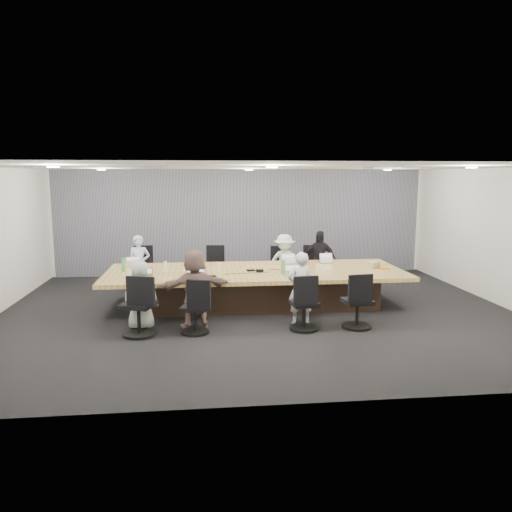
{
  "coord_description": "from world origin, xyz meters",
  "views": [
    {
      "loc": [
        -1.09,
        -9.4,
        2.64
      ],
      "look_at": [
        0.0,
        0.4,
        1.05
      ],
      "focal_mm": 35.0,
      "sensor_mm": 36.0,
      "label": 1
    }
  ],
  "objects": [
    {
      "name": "bottle_clear",
      "position": [
        -1.8,
        0.43,
        0.85
      ],
      "size": [
        0.09,
        0.09,
        0.22
      ],
      "primitive_type": "cylinder",
      "rotation": [
        0.0,
        0.0,
        -0.36
      ],
      "color": "silver",
      "rests_on": "conference_table"
    },
    {
      "name": "person_5",
      "position": [
        -1.21,
        -0.85,
        0.7
      ],
      "size": [
        1.35,
        0.71,
        1.39
      ],
      "primitive_type": "imported",
      "rotation": [
        0.0,
        0.0,
        3.38
      ],
      "color": "#735751",
      "rests_on": "ground"
    },
    {
      "name": "laptop_4",
      "position": [
        -2.14,
        -0.3,
        0.75
      ],
      "size": [
        0.31,
        0.22,
        0.02
      ],
      "primitive_type": "cube",
      "rotation": [
        0.0,
        0.0,
        -0.03
      ],
      "color": "#8C6647",
      "rests_on": "conference_table"
    },
    {
      "name": "laptop_5",
      "position": [
        -1.21,
        -0.3,
        0.75
      ],
      "size": [
        0.38,
        0.28,
        0.02
      ],
      "primitive_type": "cube",
      "rotation": [
        0.0,
        0.0,
        0.09
      ],
      "color": "#B2B2B7",
      "rests_on": "conference_table"
    },
    {
      "name": "chair_1",
      "position": [
        -0.73,
        2.2,
        0.4
      ],
      "size": [
        0.6,
        0.6,
        0.8
      ],
      "primitive_type": null,
      "rotation": [
        0.0,
        0.0,
        3.04
      ],
      "color": "black",
      "rests_on": "ground"
    },
    {
      "name": "person_0",
      "position": [
        -2.48,
        1.85,
        0.66
      ],
      "size": [
        0.49,
        0.33,
        1.32
      ],
      "primitive_type": "imported",
      "rotation": [
        0.0,
        0.0,
        6.25
      ],
      "color": "#ADC5E1",
      "rests_on": "ground"
    },
    {
      "name": "floor",
      "position": [
        0.0,
        0.0,
        0.0
      ],
      "size": [
        10.0,
        8.0,
        0.0
      ],
      "primitive_type": "cube",
      "color": "black",
      "rests_on": "ground"
    },
    {
      "name": "wall_right",
      "position": [
        5.0,
        0.0,
        1.4
      ],
      "size": [
        0.0,
        8.0,
        2.8
      ],
      "primitive_type": "cube",
      "rotation": [
        1.57,
        0.0,
        -1.57
      ],
      "color": "silver",
      "rests_on": "ground"
    },
    {
      "name": "canvas_bag",
      "position": [
        2.48,
        0.48,
        0.81
      ],
      "size": [
        0.29,
        0.27,
        0.13
      ],
      "primitive_type": "cube",
      "rotation": [
        0.0,
        0.0,
        0.6
      ],
      "color": "tan",
      "rests_on": "conference_table"
    },
    {
      "name": "person_4",
      "position": [
        -2.14,
        -0.85,
        0.6
      ],
      "size": [
        0.59,
        0.39,
        1.2
      ],
      "primitive_type": "imported",
      "rotation": [
        0.0,
        0.0,
        3.15
      ],
      "color": "#97A69B",
      "rests_on": "ground"
    },
    {
      "name": "cup_white_near",
      "position": [
        1.29,
        0.48,
        0.79
      ],
      "size": [
        0.1,
        0.1,
        0.11
      ],
      "primitive_type": "cylinder",
      "rotation": [
        0.0,
        0.0,
        -0.2
      ],
      "color": "white",
      "rests_on": "conference_table"
    },
    {
      "name": "chair_7",
      "position": [
        1.6,
        -1.2,
        0.4
      ],
      "size": [
        0.6,
        0.6,
        0.8
      ],
      "primitive_type": null,
      "rotation": [
        0.0,
        0.0,
        0.12
      ],
      "color": "black",
      "rests_on": "ground"
    },
    {
      "name": "laptop_3",
      "position": [
        1.64,
        1.3,
        0.75
      ],
      "size": [
        0.3,
        0.22,
        0.02
      ],
      "primitive_type": "cube",
      "rotation": [
        0.0,
        0.0,
        3.22
      ],
      "color": "#B2B2B7",
      "rests_on": "conference_table"
    },
    {
      "name": "conference_table",
      "position": [
        0.0,
        0.5,
        0.4
      ],
      "size": [
        6.0,
        2.2,
        0.74
      ],
      "color": "black",
      "rests_on": "ground"
    },
    {
      "name": "chair_6",
      "position": [
        0.66,
        -1.2,
        0.39
      ],
      "size": [
        0.58,
        0.58,
        0.78
      ],
      "primitive_type": null,
      "rotation": [
        0.0,
        0.0,
        0.1
      ],
      "color": "black",
      "rests_on": "ground"
    },
    {
      "name": "laptop_0",
      "position": [
        -2.48,
        1.3,
        0.75
      ],
      "size": [
        0.34,
        0.27,
        0.02
      ],
      "primitive_type": "cube",
      "rotation": [
        0.0,
        0.0,
        3.4
      ],
      "color": "#B2B2B7",
      "rests_on": "conference_table"
    },
    {
      "name": "person_3",
      "position": [
        1.64,
        1.85,
        0.69
      ],
      "size": [
        0.84,
        0.43,
        1.38
      ],
      "primitive_type": "imported",
      "rotation": [
        0.0,
        0.0,
        6.17
      ],
      "color": "black",
      "rests_on": "ground"
    },
    {
      "name": "ceiling",
      "position": [
        0.0,
        0.0,
        2.8
      ],
      "size": [
        10.0,
        8.0,
        0.0
      ],
      "primitive_type": "cube",
      "color": "white",
      "rests_on": "wall_back"
    },
    {
      "name": "stapler",
      "position": [
        0.06,
        0.3,
        0.77
      ],
      "size": [
        0.16,
        0.06,
        0.06
      ],
      "primitive_type": "cube",
      "rotation": [
        0.0,
        0.0,
        -0.16
      ],
      "color": "black",
      "rests_on": "conference_table"
    },
    {
      "name": "chair_4",
      "position": [
        -2.14,
        -1.2,
        0.44
      ],
      "size": [
        0.75,
        0.75,
        0.88
      ],
      "primitive_type": null,
      "rotation": [
        0.0,
        0.0,
        -0.32
      ],
      "color": "black",
      "rests_on": "ground"
    },
    {
      "name": "bottle_green_right",
      "position": [
        0.49,
        0.06,
        0.88
      ],
      "size": [
        0.1,
        0.1,
        0.28
      ],
      "primitive_type": "cylinder",
      "rotation": [
        0.0,
        0.0,
        0.36
      ],
      "color": "#4F964C",
      "rests_on": "conference_table"
    },
    {
      "name": "laptop_2",
      "position": [
        0.82,
        1.3,
        0.75
      ],
      "size": [
        0.35,
        0.28,
        0.02
      ],
      "primitive_type": "cube",
      "rotation": [
        0.0,
        0.0,
        3.36
      ],
      "color": "#B2B2B7",
      "rests_on": "conference_table"
    },
    {
      "name": "mic_right",
      "position": [
        -0.1,
        0.44,
        0.76
      ],
      "size": [
        0.17,
        0.13,
        0.03
      ],
      "primitive_type": "cube",
      "rotation": [
        0.0,
        0.0,
        0.14
      ],
      "color": "black",
      "rests_on": "conference_table"
    },
    {
      "name": "chair_3",
      "position": [
        1.64,
        2.2,
        0.37
      ],
      "size": [
        0.61,
        0.61,
        0.74
      ],
      "primitive_type": null,
      "rotation": [
        0.0,
        0.0,
        2.89
      ],
      "color": "black",
      "rests_on": "ground"
    },
    {
      "name": "person_6",
      "position": [
        0.66,
        -0.85,
        0.66
      ],
      "size": [
        0.49,
        0.33,
        1.31
      ],
      "primitive_type": "imported",
      "rotation": [
        0.0,
        0.0,
        3.17
      ],
      "color": "silver",
      "rests_on": "ground"
    },
    {
      "name": "laptop_6",
      "position": [
        0.66,
        -0.3,
        0.75
      ],
      "size": [
        0.36,
        0.26,
        0.02
      ],
      "primitive_type": "cube",
      "rotation": [
        0.0,
        0.0,
        0.07
      ],
      "color": "#B2B2B7",
      "rests_on": "conference_table"
    },
    {
      "name": "mug_brown",
      "position": [
        -2.34,
        0.38,
        0.8
      ],
      "size": [
        0.1,
        0.1,
        0.12
      ],
      "primitive_type": "cylinder",
      "rotation": [
        0.0,
        0.0,
        -0.05
      ],
      "color": "brown",
      "rests_on": "conference_table"
    },
    {
      "name": "curtain",
      "position": [
        0.0,
        3.92,
        1.4
      ],
      "size": [
        9.8,
        0.04,
        2.8
      ],
      "primitive_type": "cube",
      "color": "slate",
      "rests_on": "ground"
    },
    {
      "name": "chair_5",
      "position": [
        -1.21,
        -1.2,
        0.37
      ],
      "size": [
        0.63,
        0.63,
        0.74
      ],
      "primitive_type": null,
      "rotation": [
        0.0,
        0.0,
        -0.32
      ],
      "color": "black",
      "rests_on": "ground"
    },
    {
      "name": "bottle_green_left",
      "position": [
        -2.65,
        0.67,
        0.88
      ],
      "size": [
        0.09,
        0.09,
        0.27
      ],
      "primitive_type": "cylinder",
      "rotation": [
        0.0,
        0.0,
        0.22
      ],
      "color": "#4F964C",
      "rests_on": "conference_table"
    },
    {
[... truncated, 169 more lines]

